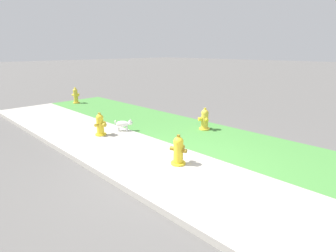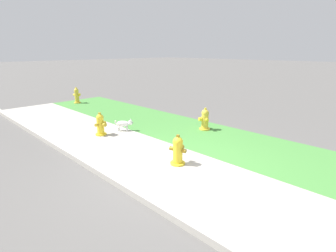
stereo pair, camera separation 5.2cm
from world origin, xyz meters
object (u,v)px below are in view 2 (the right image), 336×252
fire_hydrant_mid_block (205,119)px  fire_hydrant_by_grass_verge (77,96)px  fire_hydrant_at_driveway (101,125)px  fire_hydrant_far_end (178,151)px  small_white_dog (124,124)px

fire_hydrant_mid_block → fire_hydrant_by_grass_verge: (-6.85, -0.82, 0.03)m
fire_hydrant_at_driveway → fire_hydrant_by_grass_verge: (-5.04, 1.78, 0.03)m
fire_hydrant_at_driveway → fire_hydrant_far_end: same height
fire_hydrant_far_end → small_white_dog: bearing=152.6°
fire_hydrant_far_end → small_white_dog: (-2.85, 0.63, -0.10)m
fire_hydrant_at_driveway → small_white_dog: 0.75m
fire_hydrant_far_end → fire_hydrant_mid_block: bearing=100.3°
fire_hydrant_at_driveway → small_white_dog: fire_hydrant_at_driveway is taller
fire_hydrant_mid_block → fire_hydrant_by_grass_verge: 6.90m
fire_hydrant_at_driveway → fire_hydrant_by_grass_verge: 5.34m
fire_hydrant_by_grass_verge → small_white_dog: bearing=-32.9°
fire_hydrant_far_end → small_white_dog: fire_hydrant_far_end is taller
fire_hydrant_mid_block → small_white_dog: (-1.67, -1.87, -0.10)m
small_white_dog → fire_hydrant_by_grass_verge: bearing=121.7°
fire_hydrant_at_driveway → fire_hydrant_far_end: bearing=78.0°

